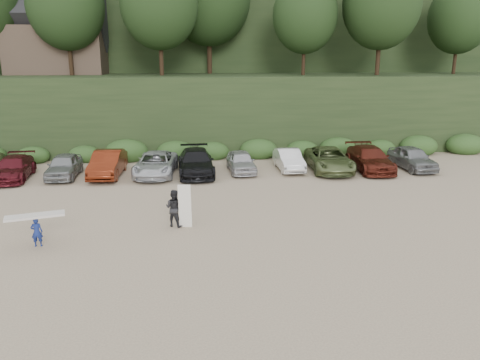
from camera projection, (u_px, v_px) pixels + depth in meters
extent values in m
plane|color=tan|center=(208.00, 225.00, 21.45)|extent=(120.00, 120.00, 0.00)
cube|color=black|center=(198.00, 109.00, 41.84)|extent=(80.00, 14.00, 6.00)
cube|color=black|center=(194.00, 53.00, 57.87)|extent=(90.00, 30.00, 16.00)
ellipsoid|color=black|center=(195.00, 14.00, 39.80)|extent=(66.00, 12.00, 10.00)
cube|color=#2B491E|center=(193.00, 151.00, 35.18)|extent=(46.20, 2.00, 1.20)
cube|color=brown|center=(60.00, 51.00, 41.25)|extent=(8.00, 6.00, 4.00)
imported|color=#501219|center=(13.00, 168.00, 29.34)|extent=(2.36, 5.01, 1.41)
imported|color=gray|center=(64.00, 166.00, 29.82)|extent=(1.81, 4.40, 1.49)
imported|color=#61200E|center=(108.00, 164.00, 30.07)|extent=(1.94, 5.04, 1.64)
imported|color=silver|center=(156.00, 164.00, 30.33)|extent=(2.89, 5.53, 1.49)
imported|color=black|center=(196.00, 162.00, 30.55)|extent=(2.42, 5.61, 1.61)
imported|color=#B4B4B9|center=(241.00, 161.00, 31.22)|extent=(1.87, 4.22, 1.41)
imported|color=white|center=(289.00, 160.00, 31.78)|extent=(1.54, 4.30, 1.41)
imported|color=#5F6E40|center=(329.00, 159.00, 31.49)|extent=(2.86, 5.73, 1.56)
imported|color=#551D13|center=(370.00, 159.00, 31.66)|extent=(2.36, 5.51, 1.58)
imported|color=gray|center=(412.00, 158.00, 32.00)|extent=(2.09, 4.67, 1.56)
imported|color=navy|center=(37.00, 232.00, 18.88)|extent=(0.48, 0.35, 1.23)
cube|color=beige|center=(35.00, 216.00, 18.70)|extent=(2.34, 1.20, 0.09)
imported|color=black|center=(174.00, 208.00, 21.10)|extent=(1.04, 0.96, 1.72)
cube|color=silver|center=(185.00, 206.00, 20.86)|extent=(0.60, 0.36, 2.03)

